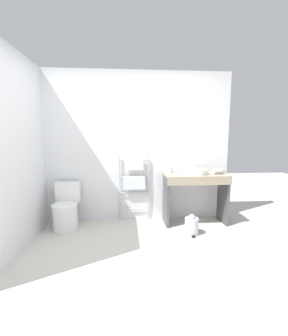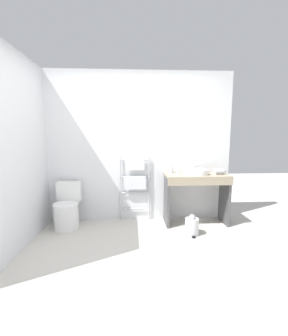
{
  "view_description": "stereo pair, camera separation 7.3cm",
  "coord_description": "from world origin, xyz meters",
  "px_view_note": "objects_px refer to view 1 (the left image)",
  "views": [
    {
      "loc": [
        -0.16,
        -2.31,
        1.45
      ],
      "look_at": [
        0.09,
        0.8,
        1.0
      ],
      "focal_mm": 24.0,
      "sensor_mm": 36.0,
      "label": 1
    },
    {
      "loc": [
        -0.08,
        -2.32,
        1.45
      ],
      "look_at": [
        0.09,
        0.8,
        1.0
      ],
      "focal_mm": 24.0,
      "sensor_mm": 36.0,
      "label": 2
    }
  ],
  "objects_px": {
    "cup_near_edge": "(178,171)",
    "hair_dryer": "(218,171)",
    "towel_radiator": "(134,179)",
    "sink_basin": "(195,171)",
    "cup_near_wall": "(170,170)",
    "trash_bin": "(192,226)",
    "toilet": "(66,210)"
  },
  "relations": [
    {
      "from": "toilet",
      "to": "towel_radiator",
      "type": "xyz_separation_m",
      "value": [
        1.08,
        0.25,
        0.44
      ]
    },
    {
      "from": "toilet",
      "to": "trash_bin",
      "type": "relative_size",
      "value": 2.33
    },
    {
      "from": "towel_radiator",
      "to": "hair_dryer",
      "type": "xyz_separation_m",
      "value": [
        1.38,
        -0.2,
        0.15
      ]
    },
    {
      "from": "toilet",
      "to": "hair_dryer",
      "type": "relative_size",
      "value": 3.86
    },
    {
      "from": "cup_near_wall",
      "to": "cup_near_edge",
      "type": "height_order",
      "value": "cup_near_wall"
    },
    {
      "from": "toilet",
      "to": "towel_radiator",
      "type": "distance_m",
      "value": 1.19
    },
    {
      "from": "towel_radiator",
      "to": "cup_near_wall",
      "type": "relative_size",
      "value": 11.12
    },
    {
      "from": "cup_near_wall",
      "to": "hair_dryer",
      "type": "height_order",
      "value": "cup_near_wall"
    },
    {
      "from": "sink_basin",
      "to": "cup_near_edge",
      "type": "relative_size",
      "value": 4.46
    },
    {
      "from": "towel_radiator",
      "to": "hair_dryer",
      "type": "height_order",
      "value": "towel_radiator"
    },
    {
      "from": "towel_radiator",
      "to": "sink_basin",
      "type": "height_order",
      "value": "towel_radiator"
    },
    {
      "from": "sink_basin",
      "to": "cup_near_edge",
      "type": "distance_m",
      "value": 0.29
    },
    {
      "from": "cup_near_edge",
      "to": "hair_dryer",
      "type": "distance_m",
      "value": 0.67
    },
    {
      "from": "cup_near_edge",
      "to": "towel_radiator",
      "type": "bearing_deg",
      "value": 172.38
    },
    {
      "from": "cup_near_edge",
      "to": "hair_dryer",
      "type": "height_order",
      "value": "cup_near_edge"
    },
    {
      "from": "cup_near_edge",
      "to": "cup_near_wall",
      "type": "bearing_deg",
      "value": 155.37
    },
    {
      "from": "toilet",
      "to": "cup_near_wall",
      "type": "distance_m",
      "value": 1.8
    },
    {
      "from": "sink_basin",
      "to": "cup_near_wall",
      "type": "bearing_deg",
      "value": 160.34
    },
    {
      "from": "sink_basin",
      "to": "hair_dryer",
      "type": "xyz_separation_m",
      "value": [
        0.38,
        -0.01,
        0.0
      ]
    },
    {
      "from": "towel_radiator",
      "to": "cup_near_wall",
      "type": "xyz_separation_m",
      "value": [
        0.61,
        -0.04,
        0.15
      ]
    },
    {
      "from": "sink_basin",
      "to": "cup_near_wall",
      "type": "distance_m",
      "value": 0.41
    },
    {
      "from": "trash_bin",
      "to": "toilet",
      "type": "bearing_deg",
      "value": 168.77
    },
    {
      "from": "toilet",
      "to": "cup_near_edge",
      "type": "relative_size",
      "value": 8.09
    },
    {
      "from": "cup_near_wall",
      "to": "hair_dryer",
      "type": "xyz_separation_m",
      "value": [
        0.77,
        -0.15,
        -0.01
      ]
    },
    {
      "from": "cup_near_wall",
      "to": "trash_bin",
      "type": "bearing_deg",
      "value": -69.16
    },
    {
      "from": "trash_bin",
      "to": "sink_basin",
      "type": "bearing_deg",
      "value": 69.29
    },
    {
      "from": "cup_near_wall",
      "to": "hair_dryer",
      "type": "relative_size",
      "value": 0.53
    },
    {
      "from": "cup_near_edge",
      "to": "hair_dryer",
      "type": "bearing_deg",
      "value": -8.67
    },
    {
      "from": "trash_bin",
      "to": "cup_near_edge",
      "type": "bearing_deg",
      "value": 101.38
    },
    {
      "from": "towel_radiator",
      "to": "toilet",
      "type": "bearing_deg",
      "value": -167.18
    },
    {
      "from": "cup_near_edge",
      "to": "trash_bin",
      "type": "relative_size",
      "value": 0.29
    },
    {
      "from": "hair_dryer",
      "to": "cup_near_edge",
      "type": "bearing_deg",
      "value": 171.33
    }
  ]
}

